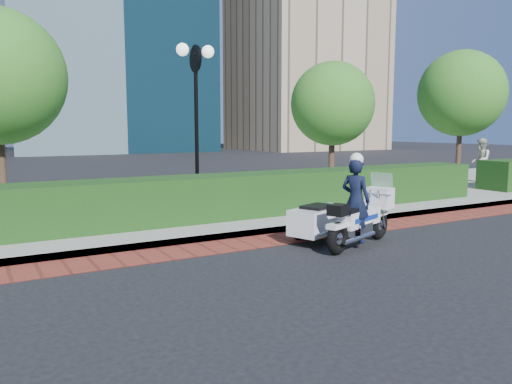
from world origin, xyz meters
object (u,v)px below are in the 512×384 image
lamppost (196,100)px  police_motorcycle (343,214)px  tree_d (461,94)px  tree_c (333,104)px  pedestrian (481,160)px

lamppost → police_motorcycle: (0.96, -4.73, -2.34)m
tree_d → tree_c: bearing=-180.0°
pedestrian → tree_d: bearing=-124.9°
lamppost → tree_d: bearing=6.2°
tree_c → lamppost: bearing=-166.7°
tree_c → police_motorcycle: bearing=-126.9°
lamppost → tree_c: size_ratio=0.98×
tree_d → police_motorcycle: tree_d is taller
lamppost → police_motorcycle: lamppost is taller
lamppost → pedestrian: 12.20m
tree_c → tree_d: tree_d is taller
tree_c → police_motorcycle: (-4.54, -6.03, -2.43)m
police_motorcycle → lamppost: bearing=81.2°
tree_d → lamppost: bearing=-173.8°
lamppost → tree_d: size_ratio=0.82×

